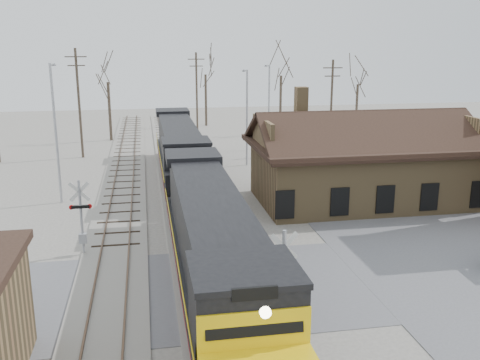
% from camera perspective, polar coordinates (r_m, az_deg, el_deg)
% --- Properties ---
extents(ground, '(140.00, 140.00, 0.00)m').
position_cam_1_polar(ground, '(24.70, -3.05, -11.55)').
color(ground, '#A8A298').
rests_on(ground, ground).
extents(road, '(60.00, 9.00, 0.03)m').
position_cam_1_polar(road, '(24.70, -3.05, -11.51)').
color(road, slate).
rests_on(road, ground).
extents(track_main, '(3.40, 90.00, 0.24)m').
position_cam_1_polar(track_main, '(38.67, -5.84, -1.79)').
color(track_main, '#A8A298').
rests_on(track_main, ground).
extents(track_siding, '(3.40, 90.00, 0.24)m').
position_cam_1_polar(track_siding, '(38.63, -12.52, -2.09)').
color(track_siding, '#A8A298').
rests_on(track_siding, ground).
extents(depot, '(15.20, 9.31, 7.90)m').
position_cam_1_polar(depot, '(38.01, 12.76, 1.28)').
color(depot, olive).
rests_on(depot, ground).
extents(locomotive_lead, '(3.11, 20.83, 4.63)m').
position_cam_1_polar(locomotive_lead, '(22.75, -2.79, -7.20)').
color(locomotive_lead, black).
rests_on(locomotive_lead, ground).
extents(locomotive_trailing, '(3.11, 20.83, 4.38)m').
position_cam_1_polar(locomotive_trailing, '(43.00, -6.45, 3.08)').
color(locomotive_trailing, black).
rests_on(locomotive_trailing, ground).
extents(crossbuck_near, '(1.21, 0.32, 4.26)m').
position_cam_1_polar(crossbuck_near, '(20.27, 4.63, -11.42)').
color(crossbuck_near, '#A5A8AD').
rests_on(crossbuck_near, ground).
extents(crossbuck_far, '(1.15, 0.30, 4.05)m').
position_cam_1_polar(crossbuck_far, '(28.93, -16.54, -4.14)').
color(crossbuck_far, '#A5A8AD').
rests_on(crossbuck_far, ground).
extents(streetlight_a, '(0.25, 2.04, 9.54)m').
position_cam_1_polar(streetlight_a, '(38.39, -19.07, 5.39)').
color(streetlight_a, '#A5A8AD').
rests_on(streetlight_a, ground).
extents(streetlight_b, '(0.25, 2.04, 8.55)m').
position_cam_1_polar(streetlight_b, '(48.15, 0.72, 7.25)').
color(streetlight_b, '#A5A8AD').
rests_on(streetlight_b, ground).
extents(streetlight_c, '(0.25, 2.04, 8.66)m').
position_cam_1_polar(streetlight_c, '(56.03, 3.07, 8.30)').
color(streetlight_c, '#A5A8AD').
rests_on(streetlight_c, ground).
extents(utility_pole_a, '(2.00, 0.24, 10.37)m').
position_cam_1_polar(utility_pole_a, '(53.46, -16.80, 8.01)').
color(utility_pole_a, '#382D23').
rests_on(utility_pole_a, ground).
extents(utility_pole_b, '(2.00, 0.24, 9.76)m').
position_cam_1_polar(utility_pole_b, '(65.23, -4.64, 9.34)').
color(utility_pole_b, '#382D23').
rests_on(utility_pole_b, ground).
extents(utility_pole_c, '(2.00, 0.24, 9.23)m').
position_cam_1_polar(utility_pole_c, '(54.92, 9.71, 7.96)').
color(utility_pole_c, '#382D23').
rests_on(utility_pole_c, ground).
extents(tree_b, '(4.39, 4.39, 10.75)m').
position_cam_1_polar(tree_b, '(62.28, -13.97, 11.09)').
color(tree_b, '#382D23').
rests_on(tree_b, ground).
extents(tree_c, '(4.52, 4.52, 11.08)m').
position_cam_1_polar(tree_c, '(71.91, -3.72, 12.05)').
color(tree_c, '#382D23').
rests_on(tree_c, ground).
extents(tree_d, '(4.69, 4.69, 11.49)m').
position_cam_1_polar(tree_d, '(65.26, 4.42, 12.06)').
color(tree_d, '#382D23').
rests_on(tree_d, ground).
extents(tree_e, '(4.00, 4.00, 9.80)m').
position_cam_1_polar(tree_e, '(66.80, 12.50, 10.78)').
color(tree_e, '#382D23').
rests_on(tree_e, ground).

